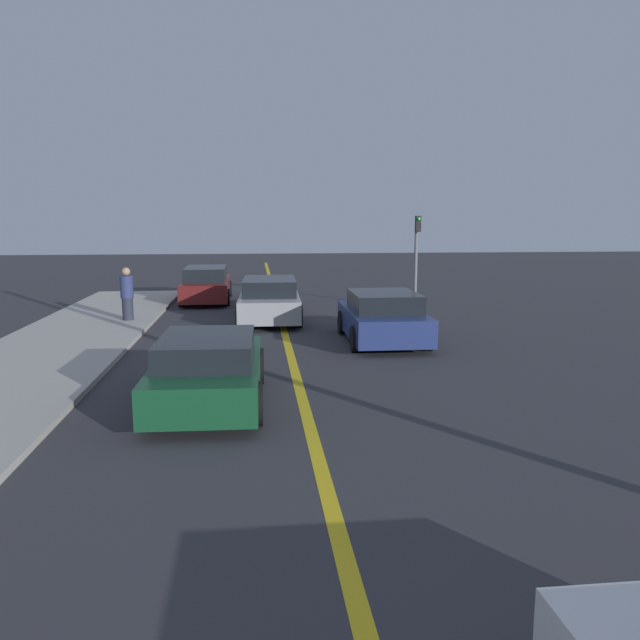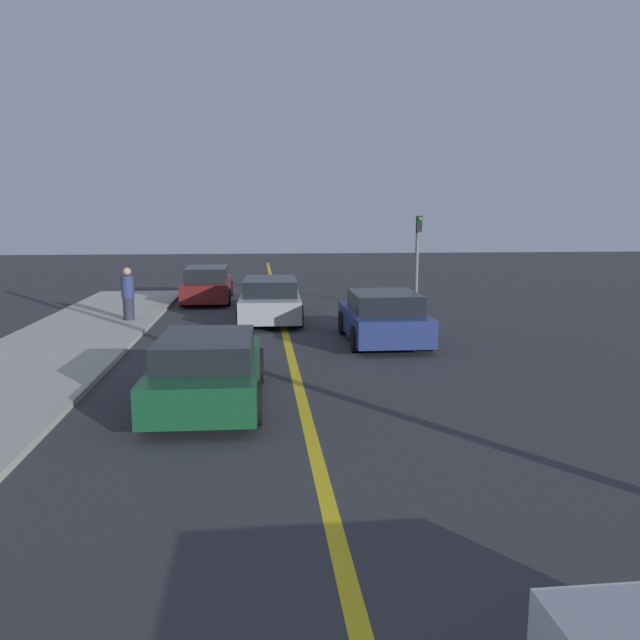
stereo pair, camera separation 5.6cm
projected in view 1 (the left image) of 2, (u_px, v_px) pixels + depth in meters
The scene contains 8 objects.
road_center_line at pixel (287, 343), 16.41m from camera, with size 0.20×60.00×0.01m.
sidewalk_left at pixel (12, 378), 12.63m from camera, with size 3.54×29.53×0.12m.
car_ahead_center at pixel (208, 370), 10.94m from camera, with size 1.99×4.09×1.25m.
car_far_distant at pixel (383, 318), 16.46m from camera, with size 2.05×3.95×1.35m.
car_parked_left_lot at pixel (269, 300), 20.00m from camera, with size 2.08×4.76×1.36m.
car_oncoming_far at pixel (206, 285), 24.54m from camera, with size 1.91×4.76×1.37m.
pedestrian_far_standing at pixel (127, 294), 19.30m from camera, with size 0.40×0.40×1.63m.
traffic_light at pixel (416, 251), 21.98m from camera, with size 0.18×0.40×3.33m.
Camera 1 is at (-0.82, 1.90, 3.26)m, focal length 35.00 mm.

